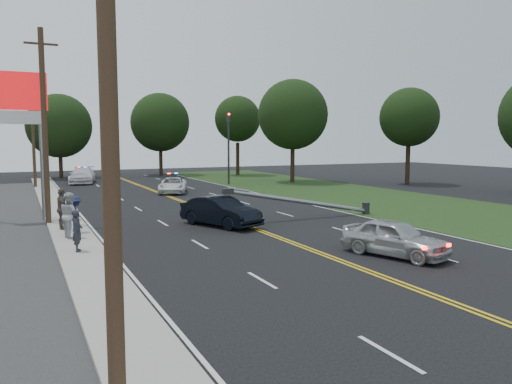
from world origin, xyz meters
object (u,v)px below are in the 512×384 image
pylon_sign (16,110)px  bystander_b (70,215)px  bystander_c (76,214)px  emergency_a (173,185)px  utility_pole_near (108,95)px  utility_pole_mid (45,126)px  waiting_sedan (395,238)px  bystander_a (77,231)px  crashed_sedan (220,211)px  emergency_b (82,175)px  bystander_d (62,209)px  utility_pole_far (33,132)px  traffic_signal (229,142)px  fallen_streetlight (310,202)px

pylon_sign → bystander_b: bearing=-73.5°
bystander_c → emergency_a: bearing=-34.0°
utility_pole_near → utility_pole_mid: (0.00, 20.00, 0.00)m
waiting_sedan → bystander_a: bystander_a is taller
bystander_c → waiting_sedan: bearing=-136.9°
crashed_sedan → emergency_b: 29.75m
waiting_sedan → utility_pole_mid: bearing=111.9°
utility_pole_mid → bystander_c: 5.46m
bystander_d → utility_pole_far: bearing=-7.9°
utility_pole_mid → emergency_b: size_ratio=1.78×
pylon_sign → utility_pole_far: utility_pole_far is taller
utility_pole_near → bystander_b: (0.67, 15.33, -3.96)m
emergency_a → emergency_b: emergency_b is taller
pylon_sign → crashed_sedan: 12.29m
pylon_sign → bystander_d: bearing=-67.7°
utility_pole_far → emergency_b: (4.49, 3.40, -4.27)m
traffic_signal → waiting_sedan: bearing=-100.9°
emergency_b → emergency_a: bearing=-54.9°
traffic_signal → bystander_d: bearing=-129.8°
bystander_c → bystander_a: bearing=171.3°
waiting_sedan → traffic_signal: bearing=60.0°
utility_pole_far → fallen_streetlight: bearing=-62.8°
utility_pole_near → bystander_b: size_ratio=4.99×
pylon_sign → utility_pole_mid: bearing=-57.0°
fallen_streetlight → waiting_sedan: (-1.88, -9.21, -0.21)m
utility_pole_near → bystander_b: utility_pole_near is taller
utility_pole_mid → emergency_b: utility_pole_mid is taller
traffic_signal → emergency_b: 15.35m
waiting_sedan → bystander_d: bearing=116.3°
bystander_c → bystander_d: bearing=22.2°
utility_pole_far → emergency_b: 7.06m
traffic_signal → bystander_b: 28.40m
emergency_b → bystander_a: bearing=-85.0°
pylon_sign → utility_pole_near: (1.30, -22.00, -0.91)m
utility_pole_near → emergency_a: (10.18, 32.36, -4.44)m
fallen_streetlight → emergency_b: 30.72m
waiting_sedan → bystander_b: size_ratio=2.06×
utility_pole_near → waiting_sedan: size_ratio=2.42×
fallen_streetlight → bystander_c: fallen_streetlight is taller
traffic_signal → bystander_a: (-16.84, -25.71, -3.28)m
bystander_b → bystander_c: 1.29m
utility_pole_far → bystander_d: 24.70m
emergency_b → bystander_a: (-3.82, -33.12, 0.11)m
utility_pole_near → bystander_c: 17.10m
crashed_sedan → bystander_d: (-7.46, 1.77, 0.35)m
utility_pole_far → waiting_sedan: bearing=-71.9°
traffic_signal → bystander_b: bearing=-126.6°
pylon_sign → utility_pole_mid: (1.30, -2.00, -0.91)m
utility_pole_mid → bystander_b: 6.16m
utility_pole_mid → bystander_a: 8.79m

